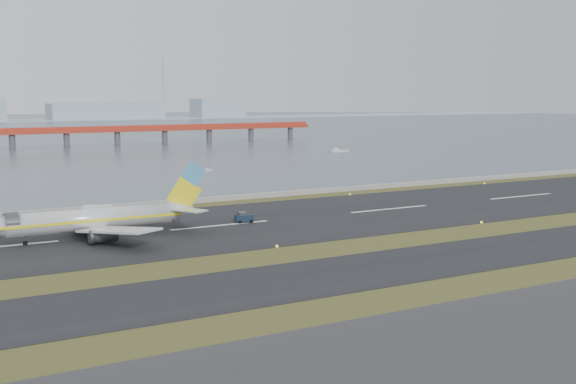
# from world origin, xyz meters

# --- Properties ---
(ground) EXTENTS (1000.00, 1000.00, 0.00)m
(ground) POSITION_xyz_m (0.00, 0.00, 0.00)
(ground) COLOR #364317
(ground) RESTS_ON ground
(taxiway_strip) EXTENTS (1000.00, 18.00, 0.10)m
(taxiway_strip) POSITION_xyz_m (0.00, -12.00, 0.05)
(taxiway_strip) COLOR black
(taxiway_strip) RESTS_ON ground
(runway_strip) EXTENTS (1000.00, 45.00, 0.10)m
(runway_strip) POSITION_xyz_m (0.00, 30.00, 0.05)
(runway_strip) COLOR black
(runway_strip) RESTS_ON ground
(seawall) EXTENTS (1000.00, 2.50, 1.00)m
(seawall) POSITION_xyz_m (0.00, 60.00, 0.50)
(seawall) COLOR gray
(seawall) RESTS_ON ground
(red_pier) EXTENTS (260.00, 5.00, 10.20)m
(red_pier) POSITION_xyz_m (20.00, 250.00, 7.28)
(red_pier) COLOR #AE2F1D
(red_pier) RESTS_ON ground
(airliner) EXTENTS (38.52, 32.89, 12.80)m
(airliner) POSITION_xyz_m (-22.99, 29.18, 3.46)
(airliner) COLOR silver
(airliner) RESTS_ON ground
(pushback_tug) EXTENTS (3.64, 2.44, 2.18)m
(pushback_tug) POSITION_xyz_m (5.26, 30.64, 1.06)
(pushback_tug) COLOR #132234
(pushback_tug) RESTS_ON ground
(workboat_near) EXTENTS (6.12, 1.98, 1.48)m
(workboat_near) POSITION_xyz_m (34.56, 122.23, 0.47)
(workboat_near) COLOR silver
(workboat_near) RESTS_ON ground
(workboat_far) EXTENTS (8.16, 4.36, 1.89)m
(workboat_far) POSITION_xyz_m (116.38, 165.95, 0.60)
(workboat_far) COLOR silver
(workboat_far) RESTS_ON ground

